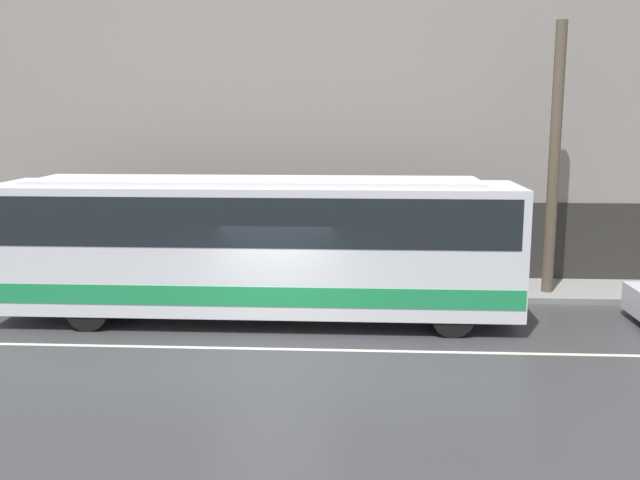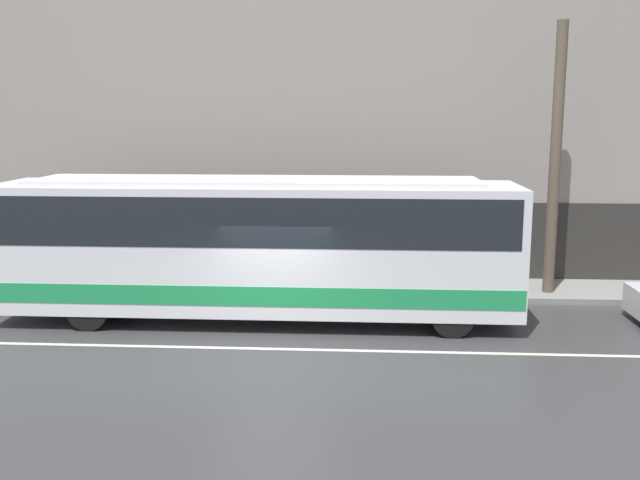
{
  "view_description": "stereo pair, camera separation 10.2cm",
  "coord_description": "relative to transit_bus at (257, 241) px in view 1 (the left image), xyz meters",
  "views": [
    {
      "loc": [
        1.84,
        -14.44,
        4.96
      ],
      "look_at": [
        0.9,
        2.21,
        1.98
      ],
      "focal_mm": 40.0,
      "sensor_mm": 36.0,
      "label": 1
    },
    {
      "loc": [
        1.94,
        -14.44,
        4.96
      ],
      "look_at": [
        0.9,
        2.21,
        1.98
      ],
      "focal_mm": 40.0,
      "sensor_mm": 36.0,
      "label": 2
    }
  ],
  "objects": [
    {
      "name": "lane_stripe",
      "position": [
        0.63,
        -2.21,
        -1.93
      ],
      "size": [
        54.0,
        0.14,
        0.01
      ],
      "color": "beige",
      "rests_on": "ground_plane"
    },
    {
      "name": "ground_plane",
      "position": [
        0.63,
        -2.21,
        -1.93
      ],
      "size": [
        60.0,
        60.0,
        0.0
      ],
      "primitive_type": "plane",
      "color": "#38383A"
    },
    {
      "name": "transit_bus",
      "position": [
        0.0,
        0.0,
        0.0
      ],
      "size": [
        12.35,
        2.58,
        3.43
      ],
      "color": "silver",
      "rests_on": "ground_plane"
    },
    {
      "name": "pedestrian_waiting",
      "position": [
        0.93,
        3.22,
        -0.94
      ],
      "size": [
        0.36,
        0.36,
        1.78
      ],
      "color": "maroon",
      "rests_on": "sidewalk"
    },
    {
      "name": "building_facade",
      "position": [
        0.63,
        4.3,
        2.69
      ],
      "size": [
        60.0,
        0.35,
        9.59
      ],
      "color": "gray",
      "rests_on": "ground_plane"
    },
    {
      "name": "sidewalk",
      "position": [
        0.63,
        2.97,
        -1.85
      ],
      "size": [
        60.0,
        2.37,
        0.16
      ],
      "color": "gray",
      "rests_on": "ground_plane"
    },
    {
      "name": "utility_pole_near",
      "position": [
        7.58,
        2.56,
        1.8
      ],
      "size": [
        0.3,
        0.3,
        7.15
      ],
      "color": "brown",
      "rests_on": "sidewalk"
    }
  ]
}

